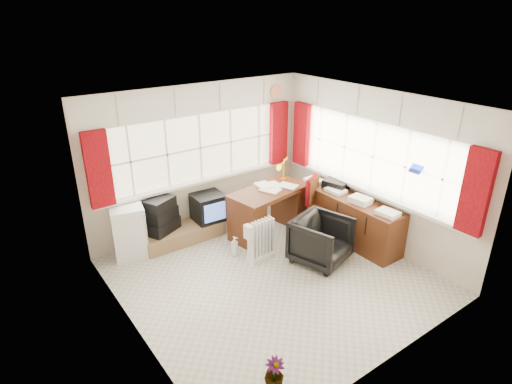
% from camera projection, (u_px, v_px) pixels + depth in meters
% --- Properties ---
extents(ground, '(4.00, 4.00, 0.00)m').
position_uv_depth(ground, '(272.00, 277.00, 6.19)').
color(ground, beige).
rests_on(ground, ground).
extents(room_walls, '(4.00, 4.00, 4.00)m').
position_uv_depth(room_walls, '(274.00, 181.00, 5.60)').
color(room_walls, beige).
rests_on(room_walls, ground).
extents(window_back, '(3.70, 0.12, 3.60)m').
position_uv_depth(window_back, '(203.00, 177.00, 7.26)').
color(window_back, '#FFF3C9').
rests_on(window_back, room_walls).
extents(window_right, '(0.12, 3.70, 3.60)m').
position_uv_depth(window_right, '(368.00, 187.00, 6.86)').
color(window_right, '#FFF3C9').
rests_on(window_right, room_walls).
extents(curtains, '(3.83, 3.83, 1.15)m').
position_uv_depth(curtains, '(284.00, 153.00, 6.80)').
color(curtains, '#980812').
rests_on(curtains, room_walls).
extents(overhead_cabinets, '(3.98, 3.98, 0.48)m').
position_uv_depth(overhead_cabinets, '(285.00, 102.00, 6.56)').
color(overhead_cabinets, silver).
rests_on(overhead_cabinets, room_walls).
extents(desk, '(1.48, 0.90, 0.83)m').
position_uv_depth(desk, '(269.00, 209.00, 7.26)').
color(desk, '#532813').
rests_on(desk, ground).
extents(desk_lamp, '(0.15, 0.13, 0.41)m').
position_uv_depth(desk_lamp, '(284.00, 164.00, 7.45)').
color(desk_lamp, '#E6A709').
rests_on(desk_lamp, desk).
extents(task_chair, '(0.54, 0.56, 0.98)m').
position_uv_depth(task_chair, '(316.00, 203.00, 7.29)').
color(task_chair, black).
rests_on(task_chair, ground).
extents(office_chair, '(0.96, 0.98, 0.72)m').
position_uv_depth(office_chair, '(321.00, 240.00, 6.45)').
color(office_chair, black).
rests_on(office_chair, ground).
extents(radiator, '(0.45, 0.21, 0.66)m').
position_uv_depth(radiator, '(261.00, 244.00, 6.53)').
color(radiator, white).
rests_on(radiator, ground).
extents(credenza, '(0.50, 2.00, 0.85)m').
position_uv_depth(credenza, '(347.00, 216.00, 7.12)').
color(credenza, '#532813').
rests_on(credenza, ground).
extents(file_tray, '(0.40, 0.47, 0.13)m').
position_uv_depth(file_tray, '(336.00, 184.00, 7.30)').
color(file_tray, black).
rests_on(file_tray, credenza).
extents(tv_bench, '(1.40, 0.50, 0.25)m').
position_uv_depth(tv_bench, '(183.00, 233.00, 7.13)').
color(tv_bench, '#8D6746').
rests_on(tv_bench, ground).
extents(crt_tv, '(0.53, 0.50, 0.46)m').
position_uv_depth(crt_tv, '(209.00, 207.00, 7.24)').
color(crt_tv, black).
rests_on(crt_tv, tv_bench).
extents(hifi_stack, '(0.65, 0.54, 0.58)m').
position_uv_depth(hifi_stack, '(161.00, 216.00, 6.84)').
color(hifi_stack, black).
rests_on(hifi_stack, tv_bench).
extents(mini_fridge, '(0.58, 0.59, 0.83)m').
position_uv_depth(mini_fridge, '(129.00, 231.00, 6.60)').
color(mini_fridge, white).
rests_on(mini_fridge, ground).
extents(spray_bottle_a, '(0.16, 0.16, 0.32)m').
position_uv_depth(spray_bottle_a, '(235.00, 246.00, 6.69)').
color(spray_bottle_a, silver).
rests_on(spray_bottle_a, ground).
extents(spray_bottle_b, '(0.11, 0.11, 0.18)m').
position_uv_depth(spray_bottle_b, '(187.00, 235.00, 7.15)').
color(spray_bottle_b, '#99E5D1').
rests_on(spray_bottle_b, ground).
extents(flower_vase, '(0.26, 0.26, 0.36)m').
position_uv_depth(flower_vase, '(274.00, 374.00, 4.32)').
color(flower_vase, black).
rests_on(flower_vase, ground).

